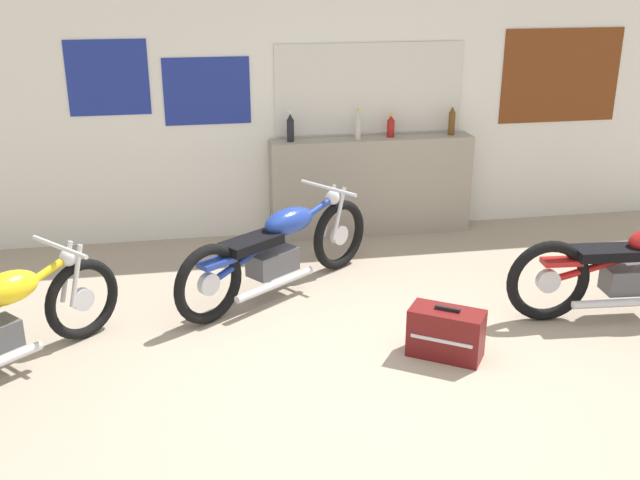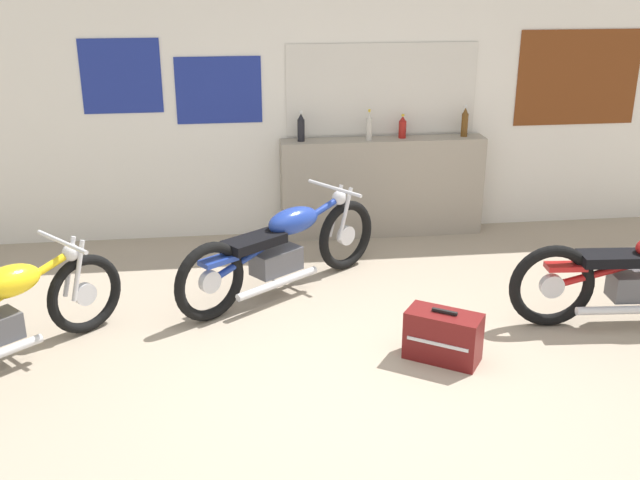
# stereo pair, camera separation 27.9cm
# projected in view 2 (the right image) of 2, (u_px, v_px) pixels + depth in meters

# --- Properties ---
(ground_plane) EXTENTS (24.00, 24.00, 0.00)m
(ground_plane) POSITION_uv_depth(u_px,v_px,m) (360.00, 392.00, 4.93)
(ground_plane) COLOR gray
(wall_back) EXTENTS (10.00, 0.07, 2.80)m
(wall_back) POSITION_uv_depth(u_px,v_px,m) (310.00, 97.00, 7.39)
(wall_back) COLOR silver
(wall_back) RESTS_ON ground_plane
(sill_counter) EXTENTS (2.06, 0.28, 1.00)m
(sill_counter) POSITION_uv_depth(u_px,v_px,m) (382.00, 187.00, 7.62)
(sill_counter) COLOR gray
(sill_counter) RESTS_ON ground_plane
(bottle_leftmost) EXTENTS (0.07, 0.07, 0.30)m
(bottle_leftmost) POSITION_uv_depth(u_px,v_px,m) (301.00, 128.00, 7.30)
(bottle_leftmost) COLOR black
(bottle_leftmost) RESTS_ON sill_counter
(bottle_left_center) EXTENTS (0.06, 0.06, 0.31)m
(bottle_left_center) POSITION_uv_depth(u_px,v_px,m) (369.00, 127.00, 7.34)
(bottle_left_center) COLOR #B7B2A8
(bottle_left_center) RESTS_ON sill_counter
(bottle_center) EXTENTS (0.08, 0.08, 0.24)m
(bottle_center) POSITION_uv_depth(u_px,v_px,m) (402.00, 127.00, 7.45)
(bottle_center) COLOR maroon
(bottle_center) RESTS_ON sill_counter
(bottle_right_center) EXTENTS (0.07, 0.07, 0.32)m
(bottle_right_center) POSITION_uv_depth(u_px,v_px,m) (465.00, 122.00, 7.50)
(bottle_right_center) COLOR #5B3814
(bottle_right_center) RESTS_ON sill_counter
(motorcycle_blue) EXTENTS (1.79, 1.35, 0.82)m
(motorcycle_blue) POSITION_uv_depth(u_px,v_px,m) (283.00, 248.00, 6.28)
(motorcycle_blue) COLOR black
(motorcycle_blue) RESTS_ON ground_plane
(hard_case_darkred) EXTENTS (0.57, 0.50, 0.38)m
(hard_case_darkred) POSITION_uv_depth(u_px,v_px,m) (443.00, 336.00, 5.28)
(hard_case_darkred) COLOR maroon
(hard_case_darkred) RESTS_ON ground_plane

